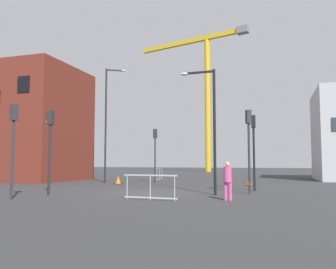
{
  "coord_description": "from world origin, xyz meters",
  "views": [
    {
      "loc": [
        6.3,
        -16.97,
        1.62
      ],
      "look_at": [
        0.0,
        3.46,
        3.32
      ],
      "focal_mm": 36.84,
      "sensor_mm": 36.0,
      "label": 1
    }
  ],
  "objects_px": {
    "streetlamp_tall": "(108,117)",
    "traffic_light_corner": "(50,138)",
    "traffic_light_island": "(249,138)",
    "traffic_light_far": "(155,147)",
    "traffic_light_near": "(254,140)",
    "traffic_cone_striped": "(118,180)",
    "traffic_cone_by_barrier": "(249,182)",
    "construction_crane": "(204,78)",
    "streetlamp_short": "(210,119)",
    "pedestrian_walking": "(228,178)",
    "traffic_light_median": "(13,136)"
  },
  "relations": [
    {
      "from": "streetlamp_tall",
      "to": "traffic_light_corner",
      "type": "height_order",
      "value": "streetlamp_tall"
    },
    {
      "from": "traffic_light_island",
      "to": "traffic_light_far",
      "type": "bearing_deg",
      "value": 135.66
    },
    {
      "from": "traffic_light_near",
      "to": "traffic_cone_striped",
      "type": "relative_size",
      "value": 7.34
    },
    {
      "from": "traffic_cone_by_barrier",
      "to": "traffic_cone_striped",
      "type": "distance_m",
      "value": 9.41
    },
    {
      "from": "traffic_light_island",
      "to": "traffic_light_corner",
      "type": "height_order",
      "value": "traffic_light_island"
    },
    {
      "from": "construction_crane",
      "to": "traffic_light_far",
      "type": "distance_m",
      "value": 33.12
    },
    {
      "from": "traffic_light_island",
      "to": "traffic_cone_striped",
      "type": "relative_size",
      "value": 7.38
    },
    {
      "from": "traffic_light_island",
      "to": "traffic_cone_striped",
      "type": "height_order",
      "value": "traffic_light_island"
    },
    {
      "from": "streetlamp_short",
      "to": "traffic_light_island",
      "type": "xyz_separation_m",
      "value": [
        1.81,
        1.14,
        -0.9
      ]
    },
    {
      "from": "streetlamp_short",
      "to": "traffic_cone_striped",
      "type": "xyz_separation_m",
      "value": [
        -8.0,
        6.42,
        -3.49
      ]
    },
    {
      "from": "traffic_cone_striped",
      "to": "construction_crane",
      "type": "bearing_deg",
      "value": 89.82
    },
    {
      "from": "traffic_light_island",
      "to": "traffic_cone_by_barrier",
      "type": "relative_size",
      "value": 8.03
    },
    {
      "from": "construction_crane",
      "to": "streetlamp_short",
      "type": "distance_m",
      "value": 41.67
    },
    {
      "from": "pedestrian_walking",
      "to": "traffic_light_near",
      "type": "bearing_deg",
      "value": 81.19
    },
    {
      "from": "streetlamp_tall",
      "to": "pedestrian_walking",
      "type": "bearing_deg",
      "value": -42.14
    },
    {
      "from": "streetlamp_short",
      "to": "traffic_light_median",
      "type": "bearing_deg",
      "value": -149.81
    },
    {
      "from": "construction_crane",
      "to": "traffic_cone_striped",
      "type": "bearing_deg",
      "value": -90.18
    },
    {
      "from": "streetlamp_short",
      "to": "traffic_light_island",
      "type": "distance_m",
      "value": 2.32
    },
    {
      "from": "traffic_light_island",
      "to": "traffic_light_corner",
      "type": "relative_size",
      "value": 1.03
    },
    {
      "from": "pedestrian_walking",
      "to": "traffic_light_island",
      "type": "bearing_deg",
      "value": 78.36
    },
    {
      "from": "streetlamp_tall",
      "to": "traffic_light_island",
      "type": "relative_size",
      "value": 2.1
    },
    {
      "from": "traffic_cone_by_barrier",
      "to": "traffic_light_median",
      "type": "bearing_deg",
      "value": -127.39
    },
    {
      "from": "traffic_cone_by_barrier",
      "to": "traffic_cone_striped",
      "type": "bearing_deg",
      "value": -173.57
    },
    {
      "from": "streetlamp_short",
      "to": "traffic_light_island",
      "type": "height_order",
      "value": "streetlamp_short"
    },
    {
      "from": "construction_crane",
      "to": "traffic_light_near",
      "type": "relative_size",
      "value": 5.4
    },
    {
      "from": "construction_crane",
      "to": "traffic_light_island",
      "type": "xyz_separation_m",
      "value": [
        9.71,
        -38.02,
        -12.78
      ]
    },
    {
      "from": "traffic_light_median",
      "to": "pedestrian_walking",
      "type": "height_order",
      "value": "traffic_light_median"
    },
    {
      "from": "traffic_light_corner",
      "to": "streetlamp_tall",
      "type": "bearing_deg",
      "value": 100.77
    },
    {
      "from": "traffic_light_far",
      "to": "pedestrian_walking",
      "type": "distance_m",
      "value": 13.06
    },
    {
      "from": "streetlamp_short",
      "to": "traffic_light_median",
      "type": "height_order",
      "value": "streetlamp_short"
    },
    {
      "from": "construction_crane",
      "to": "traffic_light_far",
      "type": "bearing_deg",
      "value": -86.27
    },
    {
      "from": "traffic_light_near",
      "to": "pedestrian_walking",
      "type": "relative_size",
      "value": 2.61
    },
    {
      "from": "traffic_light_near",
      "to": "traffic_light_median",
      "type": "xyz_separation_m",
      "value": [
        -9.8,
        -7.67,
        -0.08
      ]
    },
    {
      "from": "traffic_light_median",
      "to": "traffic_light_near",
      "type": "bearing_deg",
      "value": 38.04
    },
    {
      "from": "streetlamp_tall",
      "to": "pedestrian_walking",
      "type": "height_order",
      "value": "streetlamp_tall"
    },
    {
      "from": "streetlamp_short",
      "to": "pedestrian_walking",
      "type": "relative_size",
      "value": 3.84
    },
    {
      "from": "traffic_light_far",
      "to": "traffic_light_island",
      "type": "height_order",
      "value": "traffic_light_island"
    },
    {
      "from": "traffic_cone_by_barrier",
      "to": "traffic_cone_striped",
      "type": "height_order",
      "value": "traffic_cone_striped"
    },
    {
      "from": "traffic_light_corner",
      "to": "traffic_light_far",
      "type": "bearing_deg",
      "value": 81.46
    },
    {
      "from": "traffic_light_island",
      "to": "traffic_cone_striped",
      "type": "bearing_deg",
      "value": 151.71
    },
    {
      "from": "construction_crane",
      "to": "streetlamp_tall",
      "type": "bearing_deg",
      "value": -92.77
    },
    {
      "from": "traffic_light_median",
      "to": "pedestrian_walking",
      "type": "bearing_deg",
      "value": 15.04
    },
    {
      "from": "traffic_light_far",
      "to": "traffic_light_corner",
      "type": "height_order",
      "value": "traffic_light_far"
    },
    {
      "from": "traffic_light_far",
      "to": "streetlamp_tall",
      "type": "bearing_deg",
      "value": -160.13
    },
    {
      "from": "streetlamp_tall",
      "to": "traffic_light_corner",
      "type": "xyz_separation_m",
      "value": [
        1.86,
        -9.79,
        -2.36
      ]
    },
    {
      "from": "traffic_light_median",
      "to": "traffic_cone_by_barrier",
      "type": "xyz_separation_m",
      "value": [
        9.2,
        12.04,
        -2.52
      ]
    },
    {
      "from": "construction_crane",
      "to": "pedestrian_walking",
      "type": "height_order",
      "value": "construction_crane"
    },
    {
      "from": "pedestrian_walking",
      "to": "streetlamp_short",
      "type": "bearing_deg",
      "value": 117.83
    },
    {
      "from": "traffic_light_island",
      "to": "traffic_cone_by_barrier",
      "type": "bearing_deg",
      "value": 94.15
    },
    {
      "from": "traffic_light_near",
      "to": "traffic_light_corner",
      "type": "xyz_separation_m",
      "value": [
        -9.53,
        -5.48,
        -0.06
      ]
    }
  ]
}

